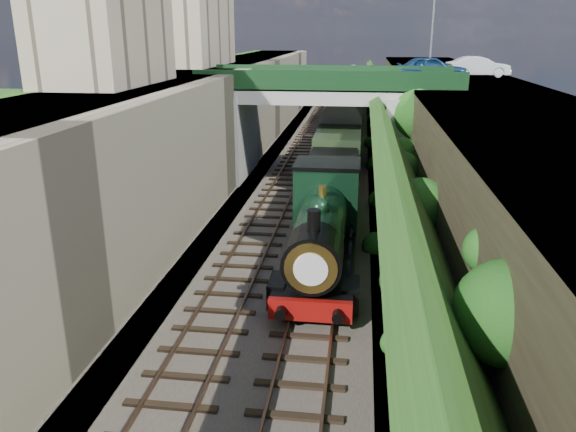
{
  "coord_description": "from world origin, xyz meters",
  "views": [
    {
      "loc": [
        2.58,
        -12.28,
        9.41
      ],
      "look_at": [
        0.0,
        7.51,
        2.83
      ],
      "focal_mm": 35.0,
      "sensor_mm": 36.0,
      "label": 1
    }
  ],
  "objects_px": {
    "tree": "(418,115)",
    "lamppost": "(433,29)",
    "road_bridge": "(336,119)",
    "car_silver": "(478,67)",
    "tender": "(332,188)",
    "locomotive": "(322,231)",
    "car_blue": "(431,68)"
  },
  "relations": [
    {
      "from": "tree",
      "to": "lamppost",
      "type": "height_order",
      "value": "lamppost"
    },
    {
      "from": "road_bridge",
      "to": "lamppost",
      "type": "distance_m",
      "value": 9.96
    },
    {
      "from": "lamppost",
      "to": "car_silver",
      "type": "bearing_deg",
      "value": 26.1
    },
    {
      "from": "lamppost",
      "to": "locomotive",
      "type": "xyz_separation_m",
      "value": [
        -6.03,
        -20.77,
        -7.67
      ]
    },
    {
      "from": "tree",
      "to": "locomotive",
      "type": "relative_size",
      "value": 0.65
    },
    {
      "from": "lamppost",
      "to": "locomotive",
      "type": "relative_size",
      "value": 0.59
    },
    {
      "from": "lamppost",
      "to": "car_blue",
      "type": "xyz_separation_m",
      "value": [
        -0.11,
        -1.81,
        -2.51
      ]
    },
    {
      "from": "lamppost",
      "to": "tender",
      "type": "relative_size",
      "value": 1.0
    },
    {
      "from": "car_blue",
      "to": "lamppost",
      "type": "bearing_deg",
      "value": -5.67
    },
    {
      "from": "road_bridge",
      "to": "car_silver",
      "type": "bearing_deg",
      "value": 36.01
    },
    {
      "from": "road_bridge",
      "to": "lamppost",
      "type": "xyz_separation_m",
      "value": [
        6.29,
        5.43,
        5.49
      ]
    },
    {
      "from": "car_blue",
      "to": "locomotive",
      "type": "bearing_deg",
      "value": 160.47
    },
    {
      "from": "car_silver",
      "to": "tender",
      "type": "xyz_separation_m",
      "value": [
        -9.65,
        -15.17,
        -5.36
      ]
    },
    {
      "from": "road_bridge",
      "to": "locomotive",
      "type": "distance_m",
      "value": 15.49
    },
    {
      "from": "tree",
      "to": "tender",
      "type": "bearing_deg",
      "value": -127.63
    },
    {
      "from": "car_blue",
      "to": "tree",
      "type": "bearing_deg",
      "value": 165.37
    },
    {
      "from": "car_silver",
      "to": "car_blue",
      "type": "bearing_deg",
      "value": 124.78
    },
    {
      "from": "car_silver",
      "to": "tree",
      "type": "bearing_deg",
      "value": 142.32
    },
    {
      "from": "lamppost",
      "to": "locomotive",
      "type": "distance_m",
      "value": 22.95
    },
    {
      "from": "car_silver",
      "to": "road_bridge",
      "type": "bearing_deg",
      "value": 116.91
    },
    {
      "from": "locomotive",
      "to": "tree",
      "type": "bearing_deg",
      "value": 70.72
    },
    {
      "from": "tender",
      "to": "car_silver",
      "type": "bearing_deg",
      "value": 57.55
    },
    {
      "from": "lamppost",
      "to": "car_silver",
      "type": "xyz_separation_m",
      "value": [
        3.62,
        1.77,
        -2.59
      ]
    },
    {
      "from": "tree",
      "to": "lamppost",
      "type": "xyz_separation_m",
      "value": [
        1.32,
        7.29,
        4.92
      ]
    },
    {
      "from": "lamppost",
      "to": "road_bridge",
      "type": "bearing_deg",
      "value": -139.2
    },
    {
      "from": "road_bridge",
      "to": "locomotive",
      "type": "xyz_separation_m",
      "value": [
        0.26,
        -15.34,
        -2.18
      ]
    },
    {
      "from": "tree",
      "to": "car_blue",
      "type": "distance_m",
      "value": 6.1
    },
    {
      "from": "road_bridge",
      "to": "car_silver",
      "type": "height_order",
      "value": "car_silver"
    },
    {
      "from": "lamppost",
      "to": "car_blue",
      "type": "relative_size",
      "value": 1.27
    },
    {
      "from": "car_silver",
      "to": "tender",
      "type": "bearing_deg",
      "value": 138.45
    },
    {
      "from": "tree",
      "to": "tender",
      "type": "relative_size",
      "value": 1.1
    },
    {
      "from": "lamppost",
      "to": "tender",
      "type": "distance_m",
      "value": 16.71
    }
  ]
}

